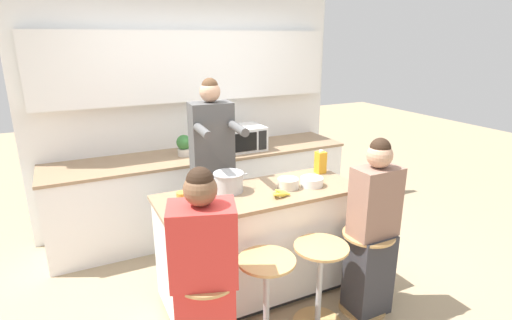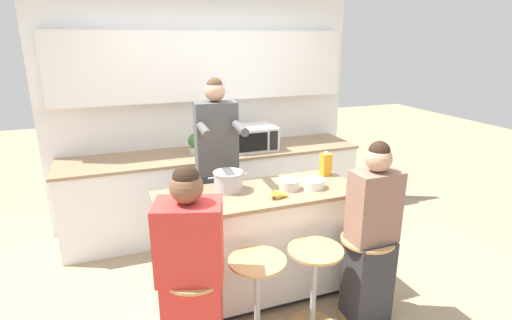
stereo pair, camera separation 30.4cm
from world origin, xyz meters
TOP-DOWN VIEW (x-y plane):
  - ground_plane at (0.00, 0.00)m, footprint 16.00×16.00m
  - wall_back at (0.00, 1.72)m, footprint 3.57×0.22m
  - back_counter at (0.00, 1.38)m, footprint 3.32×0.71m
  - kitchen_island at (0.00, 0.00)m, footprint 1.66×0.65m
  - bar_stool_leftmost at (-0.66, -0.58)m, footprint 0.40×0.40m
  - bar_stool_center_left at (-0.22, -0.55)m, footprint 0.40×0.40m
  - bar_stool_center_right at (0.22, -0.56)m, footprint 0.40×0.40m
  - bar_stool_rightmost at (0.66, -0.57)m, footprint 0.40×0.40m
  - person_cooking at (-0.20, 0.54)m, footprint 0.41×0.60m
  - person_wrapped_blanket at (-0.68, -0.59)m, footprint 0.48×0.40m
  - person_seated_near at (0.68, -0.59)m, footprint 0.35×0.27m
  - cooking_pot at (-0.22, 0.12)m, footprint 0.33×0.25m
  - fruit_bowl at (0.45, -0.07)m, footprint 0.19×0.19m
  - mixing_bowl_steel at (0.25, -0.03)m, footprint 0.17×0.17m
  - coffee_cup_near at (-0.62, 0.05)m, footprint 0.12×0.09m
  - banana_bunch at (0.09, -0.16)m, footprint 0.18×0.13m
  - juice_carton at (0.71, 0.18)m, footprint 0.08×0.08m
  - microwave at (0.42, 1.34)m, footprint 0.53×0.40m
  - potted_plant at (-0.21, 1.38)m, footprint 0.16×0.16m

SIDE VIEW (x-z plane):
  - ground_plane at x=0.00m, z-range 0.00..0.00m
  - bar_stool_leftmost at x=-0.66m, z-range 0.05..0.73m
  - bar_stool_center_left at x=-0.22m, z-range 0.05..0.73m
  - bar_stool_center_right at x=0.22m, z-range 0.05..0.73m
  - bar_stool_rightmost at x=0.66m, z-range 0.05..0.73m
  - back_counter at x=0.00m, z-range 0.00..0.90m
  - kitchen_island at x=0.00m, z-range 0.01..0.94m
  - person_seated_near at x=0.68m, z-range -0.05..1.39m
  - person_wrapped_blanket at x=-0.68m, z-range -0.03..1.39m
  - person_cooking at x=-0.20m, z-range 0.00..1.81m
  - banana_bunch at x=0.09m, z-range 0.94..0.99m
  - fruit_bowl at x=0.45m, z-range 0.94..1.01m
  - mixing_bowl_steel at x=0.25m, z-range 0.94..1.02m
  - coffee_cup_near at x=-0.62m, z-range 0.94..1.03m
  - cooking_pot at x=-0.22m, z-range 0.94..1.10m
  - potted_plant at x=-0.21m, z-range 0.91..1.13m
  - microwave at x=0.42m, z-range 0.90..1.17m
  - juice_carton at x=0.71m, z-range 0.93..1.15m
  - wall_back at x=0.00m, z-range 0.19..2.89m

